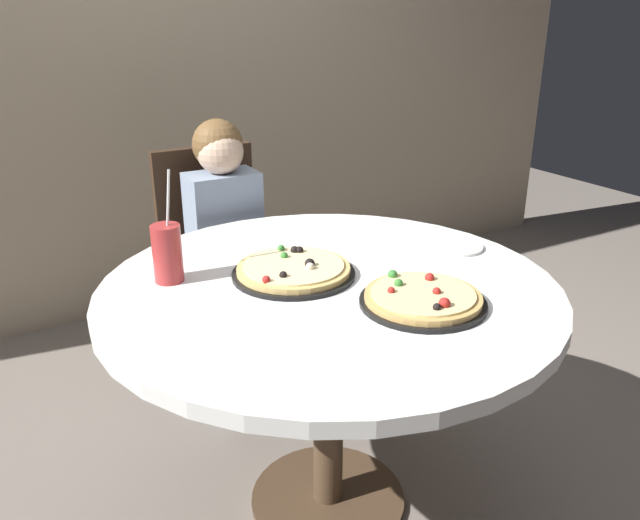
# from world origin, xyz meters

# --- Properties ---
(ground_plane) EXTENTS (8.00, 8.00, 0.00)m
(ground_plane) POSITION_xyz_m (0.00, 0.00, 0.00)
(ground_plane) COLOR slate
(wall_with_window) EXTENTS (5.20, 0.14, 2.90)m
(wall_with_window) POSITION_xyz_m (-0.00, 1.72, 1.45)
(wall_with_window) COLOR tan
(wall_with_window) RESTS_ON ground_plane
(dining_table) EXTENTS (1.25, 1.25, 0.75)m
(dining_table) POSITION_xyz_m (0.00, 0.00, 0.66)
(dining_table) COLOR white
(dining_table) RESTS_ON ground_plane
(chair_wooden) EXTENTS (0.40, 0.40, 0.95)m
(chair_wooden) POSITION_xyz_m (0.00, 0.88, 0.53)
(chair_wooden) COLOR #382619
(chair_wooden) RESTS_ON ground_plane
(diner_child) EXTENTS (0.26, 0.41, 1.08)m
(diner_child) POSITION_xyz_m (-0.00, 0.70, 0.48)
(diner_child) COLOR #3F4766
(diner_child) RESTS_ON ground_plane
(pizza_veggie) EXTENTS (0.32, 0.32, 0.05)m
(pizza_veggie) POSITION_xyz_m (0.14, -0.23, 0.77)
(pizza_veggie) COLOR black
(pizza_veggie) RESTS_ON dining_table
(pizza_cheese) EXTENTS (0.34, 0.34, 0.05)m
(pizza_cheese) POSITION_xyz_m (-0.06, 0.09, 0.77)
(pizza_cheese) COLOR black
(pizza_cheese) RESTS_ON dining_table
(soda_cup) EXTENTS (0.08, 0.08, 0.31)m
(soda_cup) POSITION_xyz_m (-0.37, 0.23, 0.83)
(soda_cup) COLOR #B73333
(soda_cup) RESTS_ON dining_table
(plate_small) EXTENTS (0.18, 0.18, 0.01)m
(plate_small) POSITION_xyz_m (0.48, 0.04, 0.76)
(plate_small) COLOR white
(plate_small) RESTS_ON dining_table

